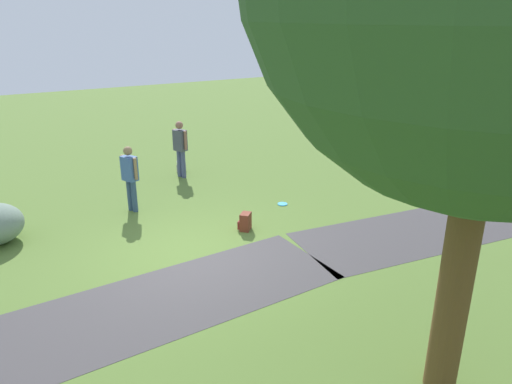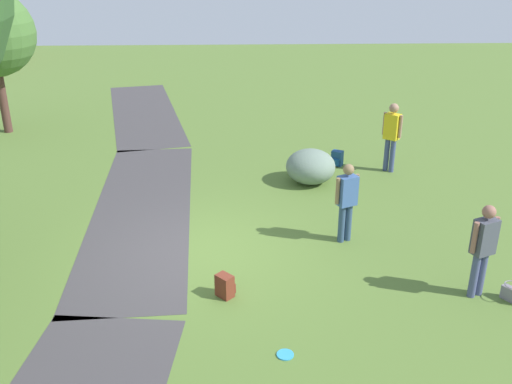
# 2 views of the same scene
# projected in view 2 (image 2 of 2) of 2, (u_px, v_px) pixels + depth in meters

# --- Properties ---
(ground_plane) EXTENTS (48.00, 48.00, 0.00)m
(ground_plane) POSITION_uv_depth(u_px,v_px,m) (200.00, 252.00, 10.93)
(ground_plane) COLOR #557331
(footpath_segment_mid) EXTENTS (8.11, 2.55, 0.01)m
(footpath_segment_mid) POSITION_uv_depth(u_px,v_px,m) (142.00, 209.00, 12.66)
(footpath_segment_mid) COLOR #413D40
(footpath_segment_mid) RESTS_ON ground
(footpath_segment_far) EXTENTS (8.26, 3.76, 0.01)m
(footpath_segment_far) POSITION_uv_depth(u_px,v_px,m) (144.00, 112.00, 19.86)
(footpath_segment_far) COLOR #413D40
(footpath_segment_far) RESTS_ON ground
(lawn_boulder) EXTENTS (1.66, 1.65, 0.84)m
(lawn_boulder) POSITION_uv_depth(u_px,v_px,m) (311.00, 166.00, 13.93)
(lawn_boulder) COLOR slate
(lawn_boulder) RESTS_ON ground
(woman_with_handbag) EXTENTS (0.36, 0.48, 1.65)m
(woman_with_handbag) POSITION_uv_depth(u_px,v_px,m) (483.00, 245.00, 9.23)
(woman_with_handbag) COLOR #464D77
(woman_with_handbag) RESTS_ON ground
(man_near_boulder) EXTENTS (0.42, 0.43, 1.78)m
(man_near_boulder) POSITION_uv_depth(u_px,v_px,m) (392.00, 132.00, 14.39)
(man_near_boulder) COLOR #3C4976
(man_near_boulder) RESTS_ON ground
(passerby_on_path) EXTENTS (0.37, 0.48, 1.61)m
(passerby_on_path) POSITION_uv_depth(u_px,v_px,m) (347.00, 198.00, 10.99)
(passerby_on_path) COLOR #304869
(passerby_on_path) RESTS_ON ground
(handbag_on_grass) EXTENTS (0.38, 0.38, 0.31)m
(handbag_on_grass) POSITION_uv_depth(u_px,v_px,m) (511.00, 293.00, 9.40)
(handbag_on_grass) COLOR gray
(handbag_on_grass) RESTS_ON ground
(backpack_by_boulder) EXTENTS (0.35, 0.34, 0.40)m
(backpack_by_boulder) POSITION_uv_depth(u_px,v_px,m) (337.00, 158.00, 15.09)
(backpack_by_boulder) COLOR navy
(backpack_by_boulder) RESTS_ON ground
(spare_backpack_on_lawn) EXTENTS (0.35, 0.35, 0.40)m
(spare_backpack_on_lawn) POSITION_uv_depth(u_px,v_px,m) (225.00, 286.00, 9.51)
(spare_backpack_on_lawn) COLOR maroon
(spare_backpack_on_lawn) RESTS_ON ground
(frisbee_on_grass) EXTENTS (0.25, 0.25, 0.02)m
(frisbee_on_grass) POSITION_uv_depth(u_px,v_px,m) (285.00, 355.00, 8.20)
(frisbee_on_grass) COLOR #339FD3
(frisbee_on_grass) RESTS_ON ground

